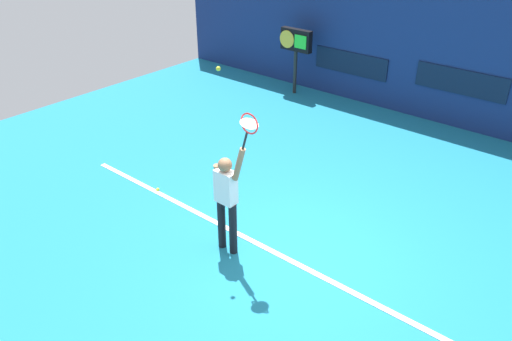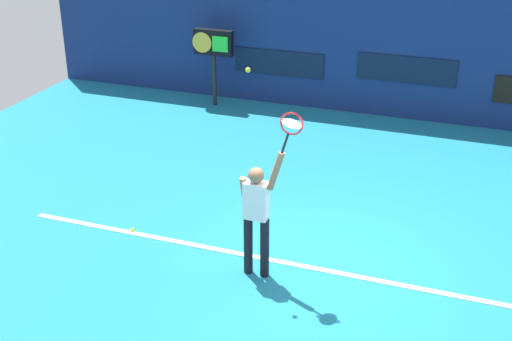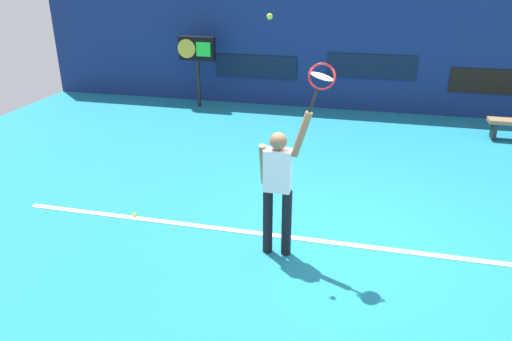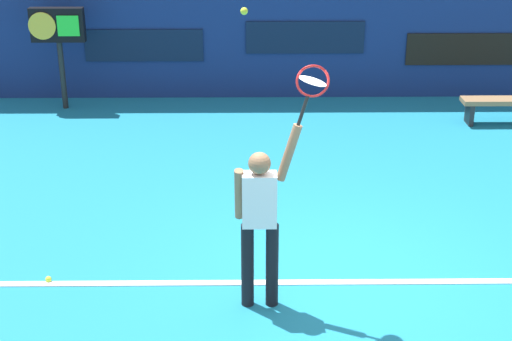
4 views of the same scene
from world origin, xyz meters
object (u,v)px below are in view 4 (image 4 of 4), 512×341
at_px(tennis_player, 260,216).
at_px(spare_ball, 49,279).
at_px(tennis_ball, 244,11).
at_px(court_bench, 502,105).
at_px(tennis_racket, 312,85).
at_px(scoreboard_clock, 58,30).

xyz_separation_m(tennis_player, spare_ball, (-2.30, 0.46, -0.98)).
xyz_separation_m(tennis_player, tennis_ball, (-0.15, 0.07, 2.01)).
distance_m(tennis_ball, court_bench, 7.58).
bearing_deg(tennis_player, tennis_racket, -0.52).
relative_size(tennis_racket, tennis_ball, 9.22).
bearing_deg(scoreboard_clock, court_bench, -7.02).
bearing_deg(spare_ball, tennis_racket, -9.48).
bearing_deg(tennis_racket, tennis_ball, 172.95).
xyz_separation_m(tennis_player, court_bench, (4.25, 5.64, -0.67)).
bearing_deg(tennis_player, court_bench, 52.97).
bearing_deg(tennis_ball, tennis_player, -26.42).
xyz_separation_m(tennis_racket, scoreboard_clock, (-3.94, 6.59, -0.92)).
bearing_deg(court_bench, scoreboard_clock, 172.98).
relative_size(tennis_ball, scoreboard_clock, 0.04).
distance_m(tennis_player, court_bench, 7.09).
bearing_deg(spare_ball, scoreboard_clock, 100.78).
distance_m(tennis_player, tennis_racket, 1.43).
height_order(tennis_ball, court_bench, tennis_ball).
relative_size(tennis_racket, court_bench, 0.45).
height_order(tennis_player, spare_ball, tennis_player).
bearing_deg(tennis_player, scoreboard_clock, 117.77).
bearing_deg(tennis_ball, court_bench, 51.68).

